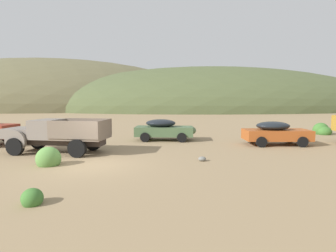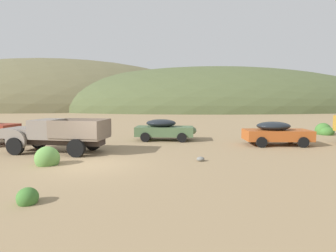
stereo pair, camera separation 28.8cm
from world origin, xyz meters
TOP-DOWN VIEW (x-y plane):
  - ground_plane at (0.00, 0.00)m, footprint 300.00×300.00m
  - hill_center at (-25.57, 81.02)m, footprint 108.36×67.59m
  - hill_far_right at (26.20, 66.99)m, footprint 106.96×56.85m
  - truck_primer_gray at (-2.84, 3.14)m, footprint 6.13×3.43m
  - car_weathered_green at (4.18, 6.91)m, footprint 4.67×2.51m
  - car_oxide_orange at (11.40, 4.09)m, footprint 4.62×2.35m
  - bush_between_trucks at (6.30, 10.76)m, footprint 0.72×0.72m
  - bush_lone_scrub at (-2.01, 0.06)m, footprint 1.12×1.01m
  - bush_back_edge at (-0.96, -4.65)m, footprint 0.64×0.64m
  - bush_near_barrel at (18.08, 8.79)m, footprint 1.38×1.53m
  - rock_flat at (5.25, 0.08)m, footprint 0.39×0.32m

SIDE VIEW (x-z plane):
  - ground_plane at x=0.00m, z-range 0.00..0.00m
  - hill_center at x=-25.57m, z-range -15.94..15.94m
  - hill_far_right at x=26.20m, z-range -12.51..12.51m
  - rock_flat at x=5.25m, z-range -0.01..0.22m
  - bush_back_edge at x=-0.96m, z-range -0.14..0.45m
  - bush_between_trucks at x=6.30m, z-range -0.15..0.50m
  - bush_lone_scrub at x=-2.01m, z-range -0.28..0.84m
  - bush_near_barrel at x=18.08m, z-range -0.34..0.94m
  - car_weathered_green at x=4.18m, z-range 0.03..1.60m
  - car_oxide_orange at x=11.40m, z-range 0.03..1.60m
  - truck_primer_gray at x=-2.84m, z-range 0.06..1.97m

